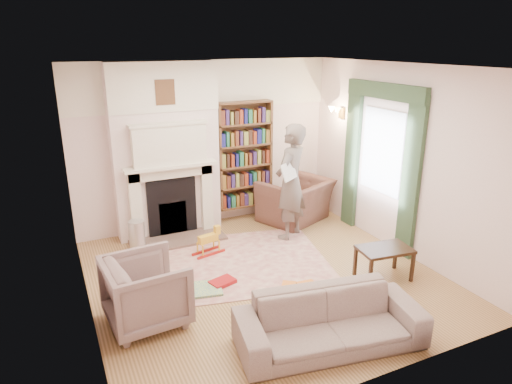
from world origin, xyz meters
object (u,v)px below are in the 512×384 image
armchair_left (146,291)px  sofa (330,321)px  paraffin_heater (137,238)px  armchair_reading (295,200)px  man_reading (291,182)px  bookcase (244,155)px  rocking_horse (208,241)px  coffee_table (384,263)px

armchair_left → sofa: size_ratio=0.44×
armchair_left → paraffin_heater: 1.81m
armchair_reading → armchair_left: (-3.10, -2.02, 0.02)m
armchair_left → man_reading: bearing=-66.6°
armchair_reading → bookcase: bearing=-55.3°
bookcase → armchair_reading: (0.77, -0.49, -0.80)m
bookcase → rocking_horse: (-1.11, -1.15, -0.96)m
coffee_table → rocking_horse: bearing=145.4°
coffee_table → bookcase: bearing=112.8°
armchair_reading → rocking_horse: 2.00m
sofa → paraffin_heater: (-1.40, 3.03, -0.01)m
sofa → rocking_horse: (-0.44, 2.60, -0.07)m
bookcase → coffee_table: 3.11m
bookcase → man_reading: (0.32, -1.09, -0.23)m
sofa → paraffin_heater: bearing=124.7°
bookcase → armchair_left: bearing=-132.7°
armchair_left → rocking_horse: armchair_left is taller
armchair_reading → rocking_horse: size_ratio=2.37×
armchair_left → man_reading: (2.65, 1.42, 0.54)m
bookcase → sofa: bearing=-100.2°
armchair_reading → armchair_left: bearing=10.3°
armchair_reading → paraffin_heater: (-2.85, -0.23, -0.10)m
rocking_horse → coffee_table: bearing=-54.9°
bookcase → armchair_left: 3.51m
bookcase → coffee_table: bookcase is taller
armchair_reading → coffee_table: (0.02, -2.36, -0.15)m
armchair_left → rocking_horse: bearing=-46.6°
paraffin_heater → man_reading: bearing=-8.8°
armchair_reading → rocking_horse: armchair_reading is taller
bookcase → rocking_horse: bookcase is taller
bookcase → armchair_reading: size_ratio=1.61×
man_reading → paraffin_heater: 2.52m
coffee_table → paraffin_heater: bearing=150.6°
sofa → rocking_horse: sofa is taller
man_reading → coffee_table: bearing=71.0°
rocking_horse → paraffin_heater: bearing=142.9°
sofa → paraffin_heater: size_ratio=3.58×
armchair_reading → sofa: size_ratio=0.58×
coffee_table → paraffin_heater: 3.58m
armchair_left → man_reading: man_reading is taller
sofa → man_reading: 2.92m
armchair_left → rocking_horse: size_ratio=1.80×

